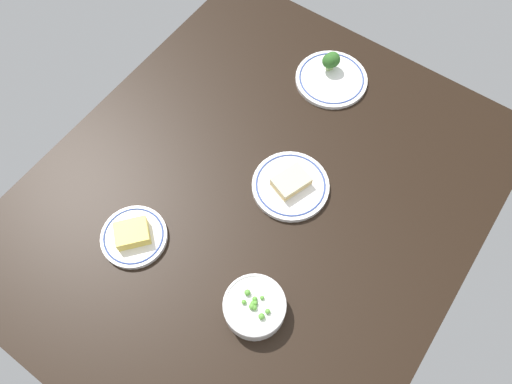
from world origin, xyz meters
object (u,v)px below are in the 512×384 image
at_px(plate_sandwich, 291,185).
at_px(plate_broccoli, 331,75).
at_px(bowl_peas, 255,307).
at_px(plate_cheese, 134,236).

distance_m(plate_sandwich, plate_broccoli, 0.41).
distance_m(bowl_peas, plate_broccoli, 0.76).
height_order(plate_cheese, plate_sandwich, plate_cheese).
bearing_deg(plate_sandwich, bowl_peas, -161.07).
bearing_deg(plate_sandwich, plate_cheese, 145.02).
xyz_separation_m(plate_cheese, plate_sandwich, (0.36, -0.25, -0.00)).
bearing_deg(plate_cheese, bowl_peas, -85.74).
xyz_separation_m(plate_sandwich, bowl_peas, (-0.33, -0.11, 0.02)).
bearing_deg(plate_cheese, plate_sandwich, -34.98).
bearing_deg(bowl_peas, plate_cheese, 94.26).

